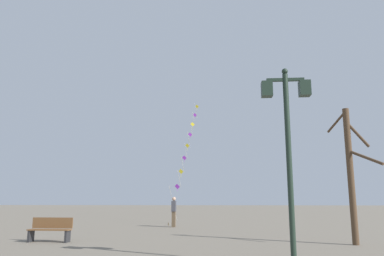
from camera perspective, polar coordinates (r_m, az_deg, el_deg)
ground_plane at (r=21.84m, az=0.96°, el=-14.94°), size 160.00×160.00×0.00m
twin_lantern_lamp_post at (r=9.88m, az=14.34°, el=0.34°), size 1.25×0.28×4.97m
kite_train at (r=29.69m, az=-0.81°, el=-3.10°), size 1.27×11.48×10.47m
kite_flyer at (r=22.25m, az=-2.79°, el=-12.52°), size 0.25×0.61×1.71m
bare_tree at (r=14.81m, az=23.10°, el=-6.00°), size 1.34×1.82×4.91m
park_bench at (r=15.55m, az=-20.78°, el=-14.28°), size 1.61×0.50×0.89m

